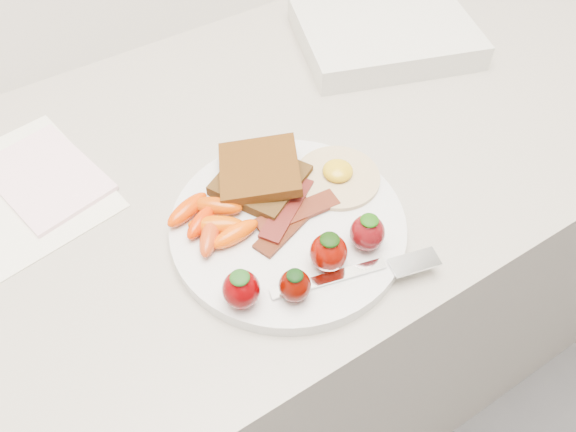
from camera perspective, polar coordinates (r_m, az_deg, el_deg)
counter at (r=1.10m, az=-3.46°, el=-11.06°), size 2.00×0.60×0.90m
plate at (r=0.65m, az=0.00°, el=-1.06°), size 0.27×0.27×0.02m
toast_lower at (r=0.67m, az=-2.79°, el=3.65°), size 0.13×0.13×0.01m
toast_upper at (r=0.66m, az=-2.93°, el=4.77°), size 0.13×0.13×0.02m
fried_egg at (r=0.68m, az=5.05°, el=4.12°), size 0.11×0.11×0.02m
bacon_strips at (r=0.64m, az=0.33°, el=0.12°), size 0.12×0.08×0.01m
baby_carrots at (r=0.63m, az=-7.81°, el=-0.54°), size 0.09×0.10×0.02m
strawberries at (r=0.58m, az=2.34°, el=-4.67°), size 0.19×0.06×0.05m
fork at (r=0.60m, az=8.17°, el=-5.54°), size 0.18×0.07×0.00m
paper_sheet at (r=0.77m, az=-25.11°, el=2.49°), size 0.20×0.24×0.00m
notepad at (r=0.76m, az=-23.40°, el=3.68°), size 0.14×0.18×0.01m
appliance at (r=0.93m, az=9.76°, el=17.92°), size 0.31×0.28×0.04m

